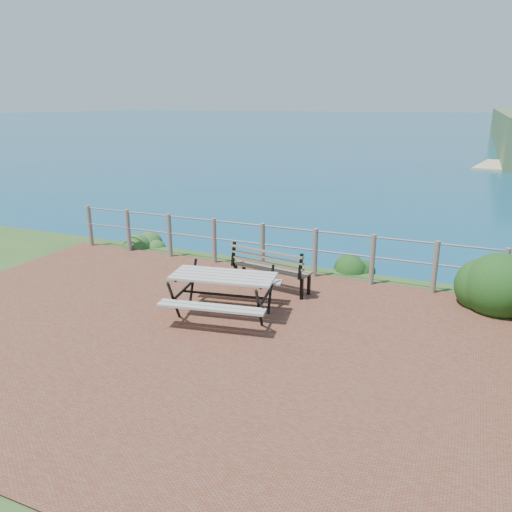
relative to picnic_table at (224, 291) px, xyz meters
The scene contains 8 objects.
ground 1.04m from the picnic_table, 111.10° to the right, with size 10.00×7.00×0.12m, color brown.
ocean 199.12m from the picnic_table, 90.10° to the left, with size 1200.00×1200.00×0.00m, color #135874.
safety_railing 2.50m from the picnic_table, 97.78° to the left, with size 9.40×0.10×1.00m.
picnic_table is the anchor object (origin of this frame).
park_bench 1.47m from the picnic_table, 79.01° to the left, with size 1.59×0.62×0.88m.
shrub_right_edge 4.98m from the picnic_table, 28.90° to the left, with size 1.24×1.24×1.77m, color #133D12.
shrub_lip_west 4.83m from the picnic_table, 139.96° to the left, with size 0.73×0.73×0.45m, color #264D1C.
shrub_lip_east 3.69m from the picnic_table, 65.67° to the left, with size 0.72×0.72×0.45m, color #133D12.
Camera 1 is at (3.88, -5.96, 3.44)m, focal length 35.00 mm.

